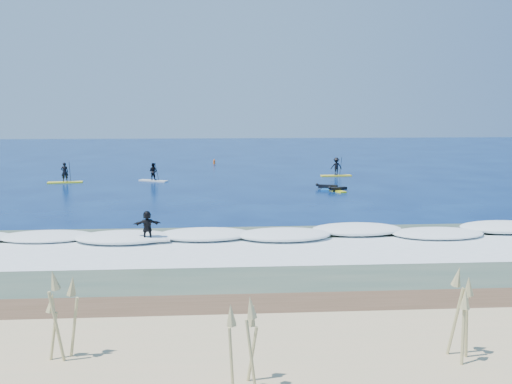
{
  "coord_description": "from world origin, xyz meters",
  "views": [
    {
      "loc": [
        -2.37,
        -38.49,
        6.68
      ],
      "look_at": [
        0.42,
        1.48,
        0.6
      ],
      "focal_mm": 40.0,
      "sensor_mm": 36.0,
      "label": 1
    }
  ],
  "objects": [
    {
      "name": "whitewater",
      "position": [
        0.0,
        -13.0,
        0.0
      ],
      "size": [
        34.0,
        5.0,
        0.02
      ],
      "primitive_type": "cube",
      "color": "silver",
      "rests_on": "ground"
    },
    {
      "name": "wet_sand_strip",
      "position": [
        0.0,
        -21.5,
        0.0
      ],
      "size": [
        90.0,
        5.0,
        0.08
      ],
      "primitive_type": "cube",
      "color": "#463220",
      "rests_on": "ground"
    },
    {
      "name": "prone_paddler_far",
      "position": [
        6.52,
        6.57,
        0.16
      ],
      "size": [
        1.77,
        2.33,
        0.47
      ],
      "rotation": [
        0.0,
        0.0,
        1.25
      ],
      "color": "#1658A8",
      "rests_on": "ground"
    },
    {
      "name": "ground",
      "position": [
        0.0,
        0.0,
        0.0
      ],
      "size": [
        160.0,
        160.0,
        0.0
      ],
      "primitive_type": "plane",
      "color": "#03143F",
      "rests_on": "ground"
    },
    {
      "name": "sup_paddler_right",
      "position": [
        9.07,
        15.05,
        0.8
      ],
      "size": [
        2.98,
        0.93,
        2.06
      ],
      "rotation": [
        0.0,
        0.0,
        0.07
      ],
      "color": "yellow",
      "rests_on": "ground"
    },
    {
      "name": "sup_paddler_center",
      "position": [
        -8.0,
        12.45,
        0.7
      ],
      "size": [
        2.71,
        1.78,
        1.88
      ],
      "rotation": [
        0.0,
        0.0,
        -0.46
      ],
      "color": "silver",
      "rests_on": "ground"
    },
    {
      "name": "prone_paddler_near",
      "position": [
        7.12,
        5.34,
        0.14
      ],
      "size": [
        1.59,
        2.09,
        0.42
      ],
      "rotation": [
        0.0,
        0.0,
        1.88
      ],
      "color": "yellow",
      "rests_on": "ground"
    },
    {
      "name": "marker_buoy",
      "position": [
        -2.62,
        27.36,
        0.27
      ],
      "size": [
        0.26,
        0.26,
        0.63
      ],
      "rotation": [
        0.0,
        0.0,
        -0.12
      ],
      "color": "#E05513",
      "rests_on": "ground"
    },
    {
      "name": "breaking_wave",
      "position": [
        0.0,
        -10.0,
        0.0
      ],
      "size": [
        40.0,
        6.0,
        0.3
      ],
      "primitive_type": "cube",
      "color": "white",
      "rests_on": "ground"
    },
    {
      "name": "shallow_water",
      "position": [
        0.0,
        -14.0,
        0.01
      ],
      "size": [
        90.0,
        13.0,
        0.01
      ],
      "primitive_type": "cube",
      "color": "#324537",
      "rests_on": "ground"
    },
    {
      "name": "wave_surfer",
      "position": [
        -5.75,
        -11.17,
        0.86
      ],
      "size": [
        2.19,
        0.94,
        1.53
      ],
      "rotation": [
        0.0,
        0.0,
        0.17
      ],
      "color": "white",
      "rests_on": "breaking_wave"
    },
    {
      "name": "dune_grass",
      "position": [
        0.0,
        -27.0,
        1.85
      ],
      "size": [
        40.0,
        4.0,
        1.7
      ],
      "primitive_type": null,
      "color": "tan",
      "rests_on": "dune"
    },
    {
      "name": "sup_paddler_left",
      "position": [
        -15.59,
        11.94,
        0.65
      ],
      "size": [
        3.02,
        1.15,
        2.07
      ],
      "rotation": [
        0.0,
        0.0,
        0.14
      ],
      "color": "yellow",
      "rests_on": "ground"
    }
  ]
}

